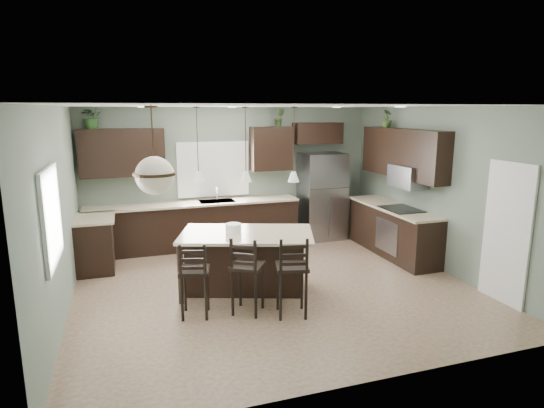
{
  "coord_description": "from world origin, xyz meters",
  "views": [
    {
      "loc": [
        -2.15,
        -6.43,
        2.76
      ],
      "look_at": [
        0.1,
        0.4,
        1.25
      ],
      "focal_mm": 30.0,
      "sensor_mm": 36.0,
      "label": 1
    }
  ],
  "objects_px": {
    "refrigerator": "(322,196)",
    "bar_stool_center": "(248,275)",
    "bar_stool_left": "(195,279)",
    "plant_back_left": "(92,116)",
    "bar_stool_right": "(292,276)",
    "serving_dish": "(233,228)",
    "kitchen_island": "(247,262)"
  },
  "relations": [
    {
      "from": "refrigerator",
      "to": "serving_dish",
      "type": "relative_size",
      "value": 7.71
    },
    {
      "from": "refrigerator",
      "to": "bar_stool_right",
      "type": "bearing_deg",
      "value": -120.24
    },
    {
      "from": "bar_stool_center",
      "to": "plant_back_left",
      "type": "height_order",
      "value": "plant_back_left"
    },
    {
      "from": "plant_back_left",
      "to": "bar_stool_center",
      "type": "bearing_deg",
      "value": -59.0
    },
    {
      "from": "serving_dish",
      "to": "bar_stool_left",
      "type": "relative_size",
      "value": 0.23
    },
    {
      "from": "bar_stool_left",
      "to": "bar_stool_center",
      "type": "bearing_deg",
      "value": 4.85
    },
    {
      "from": "bar_stool_left",
      "to": "refrigerator",
      "type": "bearing_deg",
      "value": 57.32
    },
    {
      "from": "refrigerator",
      "to": "bar_stool_left",
      "type": "height_order",
      "value": "refrigerator"
    },
    {
      "from": "refrigerator",
      "to": "kitchen_island",
      "type": "distance_m",
      "value": 3.34
    },
    {
      "from": "bar_stool_right",
      "to": "plant_back_left",
      "type": "distance_m",
      "value": 4.85
    },
    {
      "from": "bar_stool_center",
      "to": "serving_dish",
      "type": "bearing_deg",
      "value": 122.83
    },
    {
      "from": "serving_dish",
      "to": "plant_back_left",
      "type": "bearing_deg",
      "value": 128.56
    },
    {
      "from": "bar_stool_center",
      "to": "bar_stool_right",
      "type": "height_order",
      "value": "bar_stool_right"
    },
    {
      "from": "bar_stool_left",
      "to": "kitchen_island",
      "type": "bearing_deg",
      "value": 49.52
    },
    {
      "from": "kitchen_island",
      "to": "serving_dish",
      "type": "xyz_separation_m",
      "value": [
        -0.19,
        0.06,
        0.53
      ]
    },
    {
      "from": "refrigerator",
      "to": "kitchen_island",
      "type": "height_order",
      "value": "refrigerator"
    },
    {
      "from": "serving_dish",
      "to": "bar_stool_left",
      "type": "distance_m",
      "value": 1.09
    },
    {
      "from": "bar_stool_left",
      "to": "bar_stool_right",
      "type": "xyz_separation_m",
      "value": [
        1.24,
        -0.38,
        0.03
      ]
    },
    {
      "from": "kitchen_island",
      "to": "bar_stool_center",
      "type": "relative_size",
      "value": 1.8
    },
    {
      "from": "refrigerator",
      "to": "plant_back_left",
      "type": "xyz_separation_m",
      "value": [
        -4.5,
        0.21,
        1.7
      ]
    },
    {
      "from": "kitchen_island",
      "to": "plant_back_left",
      "type": "height_order",
      "value": "plant_back_left"
    },
    {
      "from": "refrigerator",
      "to": "bar_stool_center",
      "type": "bearing_deg",
      "value": -128.89
    },
    {
      "from": "serving_dish",
      "to": "bar_stool_left",
      "type": "bearing_deg",
      "value": -135.41
    },
    {
      "from": "serving_dish",
      "to": "bar_stool_right",
      "type": "bearing_deg",
      "value": -63.41
    },
    {
      "from": "kitchen_island",
      "to": "bar_stool_right",
      "type": "relative_size",
      "value": 1.75
    },
    {
      "from": "serving_dish",
      "to": "plant_back_left",
      "type": "xyz_separation_m",
      "value": [
        -2.0,
        2.51,
        1.63
      ]
    },
    {
      "from": "bar_stool_right",
      "to": "plant_back_left",
      "type": "bearing_deg",
      "value": 138.24
    },
    {
      "from": "bar_stool_right",
      "to": "plant_back_left",
      "type": "height_order",
      "value": "plant_back_left"
    },
    {
      "from": "bar_stool_left",
      "to": "bar_stool_center",
      "type": "height_order",
      "value": "bar_stool_center"
    },
    {
      "from": "kitchen_island",
      "to": "plant_back_left",
      "type": "xyz_separation_m",
      "value": [
        -2.19,
        2.57,
        2.17
      ]
    },
    {
      "from": "bar_stool_left",
      "to": "bar_stool_center",
      "type": "relative_size",
      "value": 0.96
    },
    {
      "from": "refrigerator",
      "to": "bar_stool_left",
      "type": "relative_size",
      "value": 1.74
    }
  ]
}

